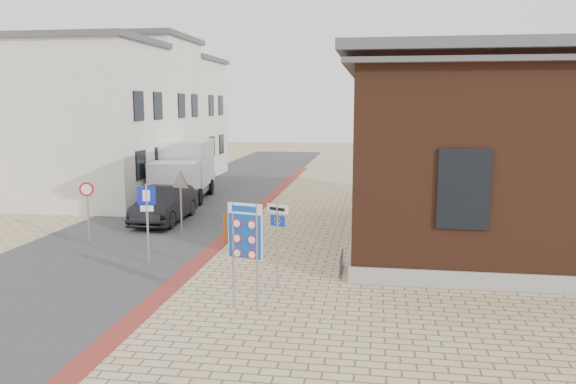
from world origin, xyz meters
The scene contains 16 objects.
ground centered at (0.00, 0.00, 0.00)m, with size 120.00×120.00×0.00m, color tan.
road_strip centered at (-5.50, 15.00, 0.01)m, with size 7.00×60.00×0.02m, color #38383A.
curb_strip centered at (-2.00, 10.00, 0.01)m, with size 0.60×40.00×0.02m, color maroon.
brick_building centered at (8.99, 7.00, 3.49)m, with size 13.00×13.00×6.80m.
townhouse_near centered at (-10.99, 12.00, 4.17)m, with size 7.40×6.40×8.30m.
townhouse_mid centered at (-10.99, 18.00, 4.57)m, with size 7.40×6.40×9.10m.
townhouse_far centered at (-10.99, 24.00, 4.17)m, with size 7.40×6.40×8.30m.
bike_rack centered at (2.65, 2.20, 0.26)m, with size 0.08×1.80×0.60m.
sedan centered at (-5.36, 8.30, 0.78)m, with size 1.64×4.71×1.55m, color black.
box_truck centered at (-6.52, 14.19, 1.61)m, with size 3.10×6.21×3.12m.
border_sign centered at (0.50, -1.50, 1.94)m, with size 0.91×0.28×2.71m.
essen_sign centered at (1.00, 0.30, 1.67)m, with size 0.63×0.32×2.52m.
parking_sign centered at (-3.50, 2.00, 1.78)m, with size 0.57×0.14×2.60m.
yield_sign centered at (-3.80, 6.00, 1.90)m, with size 0.86×0.34×2.49m.
speed_sign centered at (-6.88, 4.50, 1.49)m, with size 0.52×0.17×2.25m.
bollard centered at (-1.80, 5.00, 0.57)m, with size 0.10×0.10×1.13m, color #DE570B.
Camera 1 is at (3.58, -14.58, 5.08)m, focal length 35.00 mm.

